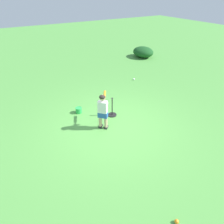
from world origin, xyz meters
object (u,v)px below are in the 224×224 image
Objects in this scene: play_ball_center_lawn at (134,79)px; batting_tee at (112,112)px; child_batter at (103,108)px; play_ball_near_batter at (177,221)px; toy_bucket at (79,110)px.

play_ball_center_lawn is 3.04m from batting_tee.
child_batter is 0.89m from batting_tee.
play_ball_near_batter is at bearing -12.91° from batting_tee.
batting_tee reaches higher than toy_bucket.
batting_tee reaches higher than play_ball_center_lawn.
toy_bucket is at bearing -164.72° from child_batter.
child_batter is 1.28m from toy_bucket.
toy_bucket is at bearing -128.99° from batting_tee.
child_batter is 5.00× the size of toy_bucket.
child_batter is 13.40× the size of play_ball_near_batter.
play_ball_near_batter is (3.15, -0.26, -0.61)m from child_batter.
child_batter is 12.97× the size of play_ball_center_lawn.
batting_tee is at bearing 127.40° from child_batter.
play_ball_near_batter is 0.37× the size of toy_bucket.
play_ball_center_lawn is (-2.40, 2.86, -0.61)m from child_batter.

